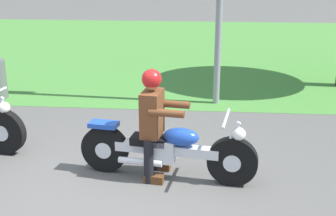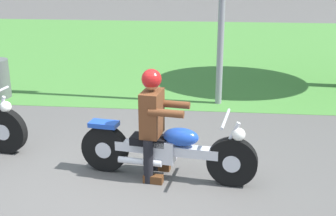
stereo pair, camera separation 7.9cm
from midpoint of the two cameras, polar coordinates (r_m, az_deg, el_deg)
ground at (r=5.22m, az=-8.31°, el=-11.48°), size 120.00×120.00×0.00m
grass_verge at (r=13.84m, az=0.75°, el=7.85°), size 60.00×12.00×0.01m
motorcycle_lead at (r=5.46m, az=0.28°, el=-5.37°), size 2.22×0.68×0.86m
rider_lead at (r=5.34m, az=-1.47°, el=-1.00°), size 0.59×0.51×1.38m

